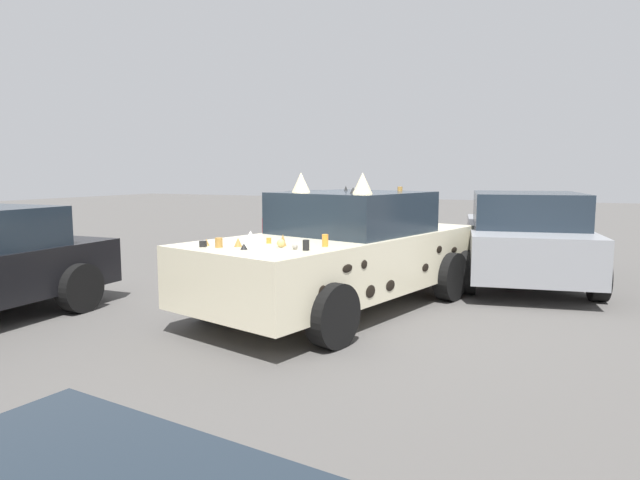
% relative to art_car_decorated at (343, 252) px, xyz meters
% --- Properties ---
extents(ground_plane, '(60.00, 60.00, 0.00)m').
position_rel_art_car_decorated_xyz_m(ground_plane, '(-0.05, 0.01, -0.76)').
color(ground_plane, '#514F4C').
extents(art_car_decorated, '(4.66, 2.79, 1.79)m').
position_rel_art_car_decorated_xyz_m(art_car_decorated, '(0.00, 0.00, 0.00)').
color(art_car_decorated, beige).
rests_on(art_car_decorated, ground).
extents(parked_sedan_near_left, '(4.32, 2.66, 1.37)m').
position_rel_art_car_decorated_xyz_m(parked_sedan_near_left, '(4.81, 2.46, -0.06)').
color(parked_sedan_near_left, red).
rests_on(parked_sedan_near_left, ground).
extents(parked_sedan_near_right, '(4.37, 2.54, 1.47)m').
position_rel_art_car_decorated_xyz_m(parked_sedan_near_right, '(2.89, -1.99, -0.02)').
color(parked_sedan_near_right, gray).
rests_on(parked_sedan_near_right, ground).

